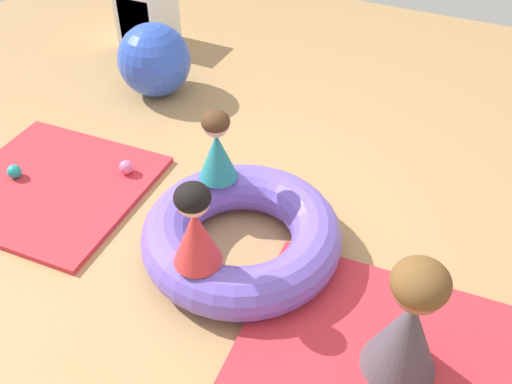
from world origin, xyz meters
TOP-DOWN VIEW (x-y plane):
  - ground_plane at (0.00, 0.00)m, footprint 8.00×8.00m
  - gym_mat_far_left at (-1.32, -0.03)m, footprint 1.27×1.23m
  - gym_mat_center_rear at (1.16, -0.41)m, footprint 1.66×1.29m
  - inflatable_cushion at (0.11, -0.02)m, footprint 1.18×1.18m
  - child_in_teal at (-0.18, 0.25)m, footprint 0.34×0.34m
  - child_in_red at (0.05, -0.41)m, footprint 0.37×0.37m
  - adult_seated at (1.16, -0.41)m, footprint 0.42×0.42m
  - play_ball_pink at (-0.93, 0.29)m, footprint 0.10×0.10m
  - play_ball_teal at (-1.60, -0.07)m, footprint 0.10×0.10m
  - play_ball_blue at (0.47, -0.38)m, footprint 0.10×0.10m
  - exercise_ball_large at (-1.37, 1.36)m, footprint 0.60×0.60m
  - storage_cube at (-1.96, 2.12)m, footprint 0.44×0.44m

SIDE VIEW (x-z plane):
  - ground_plane at x=0.00m, z-range 0.00..0.00m
  - gym_mat_far_left at x=-1.32m, z-range 0.00..0.04m
  - gym_mat_center_rear at x=1.16m, z-range 0.00..0.04m
  - play_ball_teal at x=-1.60m, z-range 0.04..0.14m
  - play_ball_pink at x=-0.93m, z-range 0.04..0.14m
  - play_ball_blue at x=0.47m, z-range 0.04..0.14m
  - inflatable_cushion at x=0.11m, z-range 0.00..0.30m
  - storage_cube at x=-1.96m, z-range 0.00..0.56m
  - exercise_ball_large at x=-1.37m, z-range 0.00..0.60m
  - adult_seated at x=1.16m, z-range 0.03..0.75m
  - child_in_teal at x=-0.18m, z-range 0.29..0.76m
  - child_in_red at x=0.05m, z-range 0.29..0.80m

